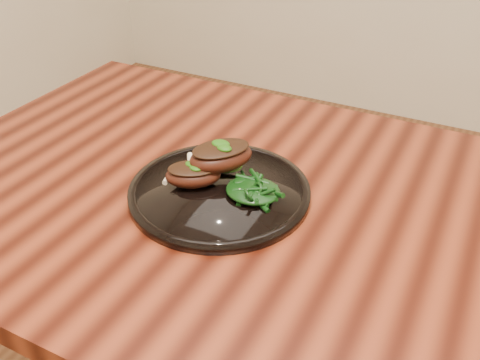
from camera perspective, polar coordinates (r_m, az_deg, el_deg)
name	(u,v)px	position (r m, az deg, el deg)	size (l,w,h in m)	color
desk	(351,266)	(0.91, 11.76, -8.95)	(1.60, 0.80, 0.75)	black
plate	(219,191)	(0.90, -2.20, -1.22)	(0.30, 0.30, 0.02)	black
lamb_chop_front	(193,174)	(0.89, -5.06, 0.65)	(0.11, 0.10, 0.04)	#3B150B
lamb_chop_back	(220,156)	(0.90, -2.10, 2.62)	(0.12, 0.13, 0.05)	#3B150B
herb_smear	(218,163)	(0.96, -2.31, 1.84)	(0.09, 0.06, 0.01)	#114006
greens_heap	(253,188)	(0.87, 1.40, -0.81)	(0.09, 0.09, 0.03)	black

